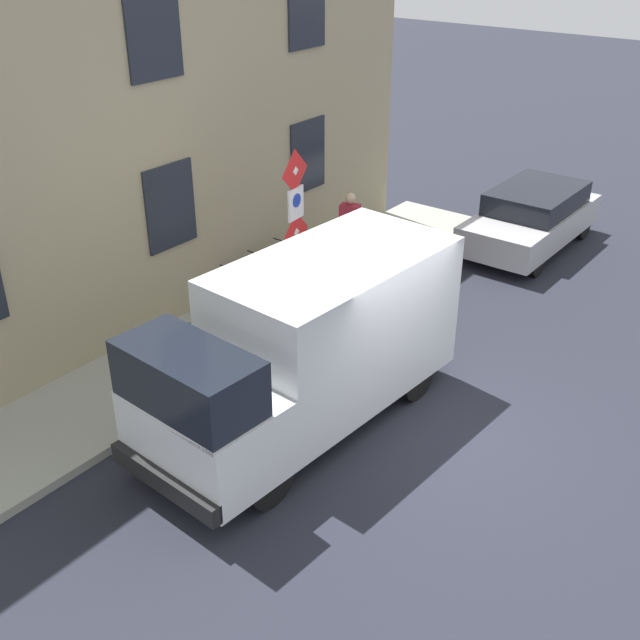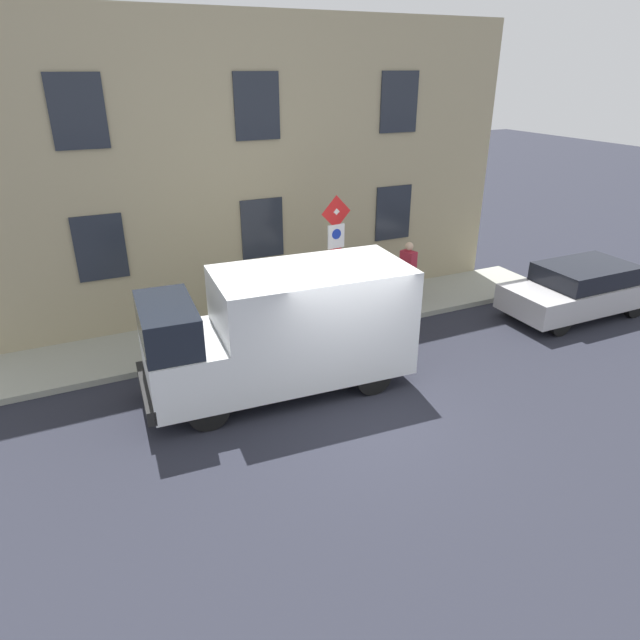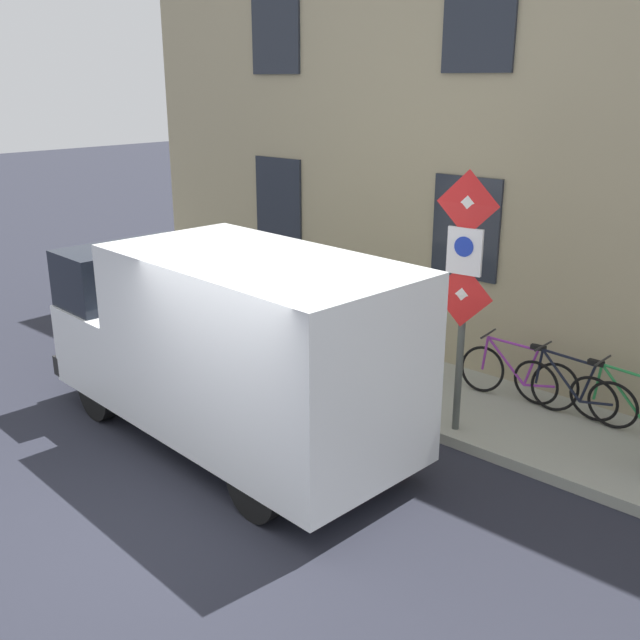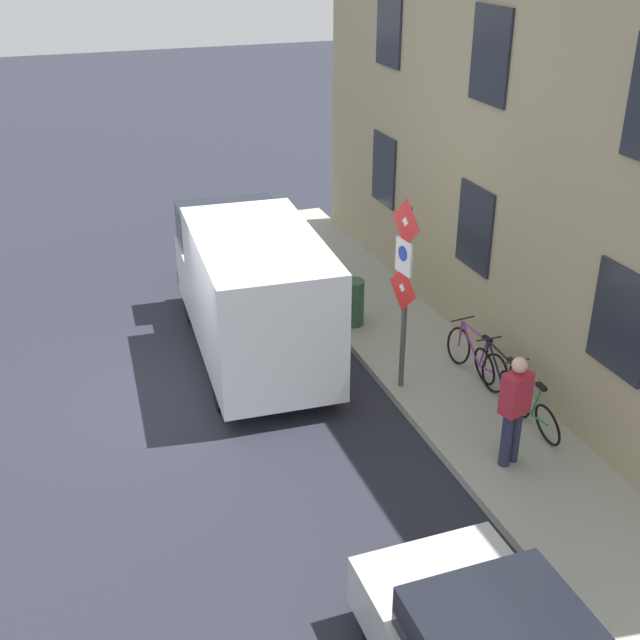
{
  "view_description": "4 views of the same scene",
  "coord_description": "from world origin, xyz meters",
  "px_view_note": "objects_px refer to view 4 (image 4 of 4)",
  "views": [
    {
      "loc": [
        -4.76,
        8.63,
        7.0
      ],
      "look_at": [
        2.05,
        -0.29,
        0.95
      ],
      "focal_mm": 43.56,
      "sensor_mm": 36.0,
      "label": 1
    },
    {
      "loc": [
        -8.08,
        4.62,
        6.07
      ],
      "look_at": [
        2.16,
        -0.22,
        0.94
      ],
      "focal_mm": 31.55,
      "sensor_mm": 36.0,
      "label": 2
    },
    {
      "loc": [
        -4.14,
        -5.46,
        4.39
      ],
      "look_at": [
        2.39,
        0.42,
        1.48
      ],
      "focal_mm": 40.87,
      "sensor_mm": 36.0,
      "label": 3
    },
    {
      "loc": [
        -2.0,
        -11.63,
        7.18
      ],
      "look_at": [
        2.31,
        0.18,
        0.92
      ],
      "focal_mm": 45.44,
      "sensor_mm": 36.0,
      "label": 4
    }
  ],
  "objects_px": {
    "pedestrian": "(514,407)",
    "delivery_van": "(252,289)",
    "bicycle_purple": "(476,357)",
    "sign_post_stacked": "(404,274)",
    "bicycle_green": "(528,404)",
    "bicycle_black": "(501,379)",
    "litter_bin": "(353,302)"
  },
  "relations": [
    {
      "from": "delivery_van",
      "to": "litter_bin",
      "type": "bearing_deg",
      "value": -77.43
    },
    {
      "from": "sign_post_stacked",
      "to": "bicycle_purple",
      "type": "height_order",
      "value": "sign_post_stacked"
    },
    {
      "from": "pedestrian",
      "to": "bicycle_purple",
      "type": "bearing_deg",
      "value": 144.45
    },
    {
      "from": "sign_post_stacked",
      "to": "bicycle_green",
      "type": "height_order",
      "value": "sign_post_stacked"
    },
    {
      "from": "sign_post_stacked",
      "to": "bicycle_black",
      "type": "relative_size",
      "value": 1.85
    },
    {
      "from": "sign_post_stacked",
      "to": "litter_bin",
      "type": "relative_size",
      "value": 3.51
    },
    {
      "from": "delivery_van",
      "to": "bicycle_green",
      "type": "distance_m",
      "value": 5.11
    },
    {
      "from": "sign_post_stacked",
      "to": "pedestrian",
      "type": "height_order",
      "value": "sign_post_stacked"
    },
    {
      "from": "bicycle_black",
      "to": "litter_bin",
      "type": "bearing_deg",
      "value": 20.58
    },
    {
      "from": "delivery_van",
      "to": "litter_bin",
      "type": "distance_m",
      "value": 2.21
    },
    {
      "from": "bicycle_black",
      "to": "litter_bin",
      "type": "height_order",
      "value": "litter_bin"
    },
    {
      "from": "bicycle_green",
      "to": "pedestrian",
      "type": "bearing_deg",
      "value": 134.86
    },
    {
      "from": "sign_post_stacked",
      "to": "pedestrian",
      "type": "bearing_deg",
      "value": -76.74
    },
    {
      "from": "bicycle_green",
      "to": "bicycle_purple",
      "type": "relative_size",
      "value": 1.0
    },
    {
      "from": "sign_post_stacked",
      "to": "bicycle_purple",
      "type": "xyz_separation_m",
      "value": [
        1.37,
        -0.14,
        -1.67
      ]
    },
    {
      "from": "bicycle_green",
      "to": "litter_bin",
      "type": "distance_m",
      "value": 4.33
    },
    {
      "from": "sign_post_stacked",
      "to": "pedestrian",
      "type": "relative_size",
      "value": 1.84
    },
    {
      "from": "bicycle_purple",
      "to": "litter_bin",
      "type": "relative_size",
      "value": 1.91
    },
    {
      "from": "delivery_van",
      "to": "bicycle_purple",
      "type": "relative_size",
      "value": 3.17
    },
    {
      "from": "bicycle_purple",
      "to": "pedestrian",
      "type": "distance_m",
      "value": 2.52
    },
    {
      "from": "delivery_van",
      "to": "bicycle_green",
      "type": "height_order",
      "value": "delivery_van"
    },
    {
      "from": "sign_post_stacked",
      "to": "bicycle_black",
      "type": "bearing_deg",
      "value": -34.38
    },
    {
      "from": "bicycle_green",
      "to": "bicycle_black",
      "type": "relative_size",
      "value": 1.0
    },
    {
      "from": "bicycle_black",
      "to": "pedestrian",
      "type": "bearing_deg",
      "value": 153.53
    },
    {
      "from": "bicycle_purple",
      "to": "pedestrian",
      "type": "relative_size",
      "value": 1.0
    },
    {
      "from": "sign_post_stacked",
      "to": "pedestrian",
      "type": "distance_m",
      "value": 2.77
    },
    {
      "from": "bicycle_purple",
      "to": "pedestrian",
      "type": "xyz_separation_m",
      "value": [
        -0.78,
        -2.33,
        0.56
      ]
    },
    {
      "from": "bicycle_purple",
      "to": "pedestrian",
      "type": "height_order",
      "value": "pedestrian"
    },
    {
      "from": "pedestrian",
      "to": "delivery_van",
      "type": "bearing_deg",
      "value": -168.36
    },
    {
      "from": "bicycle_green",
      "to": "litter_bin",
      "type": "xyz_separation_m",
      "value": [
        -1.22,
        4.16,
        0.08
      ]
    },
    {
      "from": "sign_post_stacked",
      "to": "bicycle_black",
      "type": "xyz_separation_m",
      "value": [
        1.37,
        -0.94,
        -1.67
      ]
    },
    {
      "from": "bicycle_green",
      "to": "litter_bin",
      "type": "height_order",
      "value": "litter_bin"
    }
  ]
}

